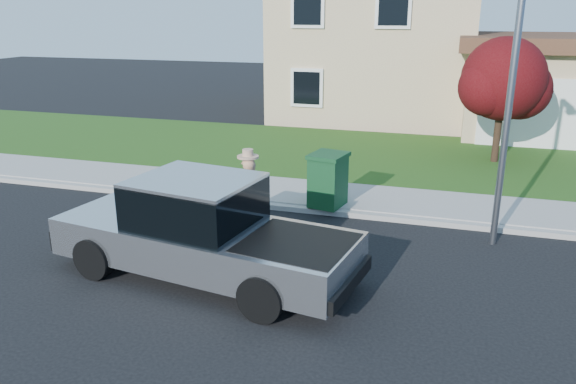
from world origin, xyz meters
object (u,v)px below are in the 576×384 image
Objects in this scene: ornamental_tree at (505,83)px; street_lamp at (513,83)px; pickup_truck at (203,232)px; woman at (249,194)px; trash_bin at (328,179)px.

street_lamp is at bearing -92.96° from ornamental_tree.
ornamental_tree reaches higher than pickup_truck.
woman is at bearing 172.07° from street_lamp.
woman is at bearing -113.66° from trash_bin.
woman is 2.20m from trash_bin.
trash_bin is (-3.99, -5.59, -1.69)m from ornamental_tree.
pickup_truck is at bearing 67.30° from woman.
ornamental_tree is at bearing 69.69° from street_lamp.
street_lamp is (3.64, -0.98, 2.45)m from trash_bin.
trash_bin is (1.32, 3.94, -0.06)m from pickup_truck.
trash_bin is at bearing -146.61° from woman.
trash_bin is 0.22× the size of street_lamp.
ornamental_tree is at bearing 69.83° from pickup_truck.
trash_bin is 4.50m from street_lamp.
ornamental_tree reaches higher than trash_bin.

